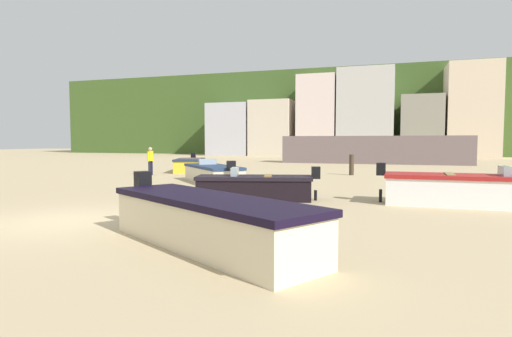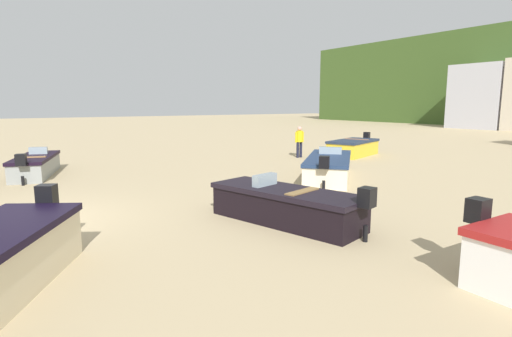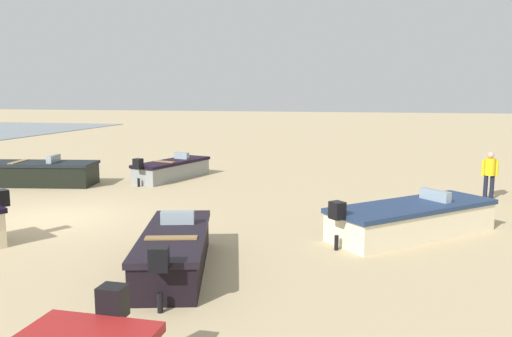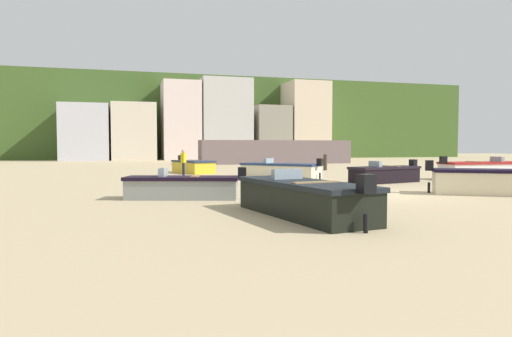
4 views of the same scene
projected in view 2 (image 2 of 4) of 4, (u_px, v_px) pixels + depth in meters
name	position (u px, v px, depth m)	size (l,w,h in m)	color
ground_plane	(29.00, 224.00, 9.54)	(160.00, 160.00, 0.00)	tan
townhouse_far_left	(485.00, 97.00, 46.19)	(5.88, 5.90, 7.12)	silver
boat_grey_0	(36.00, 165.00, 15.88)	(4.17, 2.27, 1.09)	gray
boat_cream_1	(329.00, 167.00, 15.36)	(4.29, 4.46, 1.14)	beige
boat_yellow_3	(353.00, 148.00, 22.03)	(2.69, 3.83, 1.17)	gold
boat_black_4	(286.00, 205.00, 9.57)	(4.17, 2.20, 1.13)	black
beach_walker_distant	(299.00, 139.00, 21.16)	(0.36, 0.53, 1.62)	black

